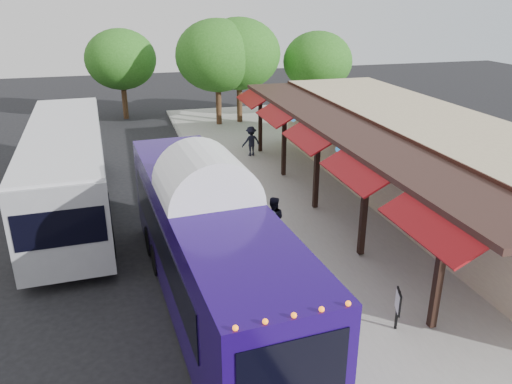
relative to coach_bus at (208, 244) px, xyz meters
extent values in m
plane|color=black|center=(1.45, 1.32, -1.95)|extent=(90.00, 90.00, 0.00)
cube|color=#9E9B93|center=(6.45, 5.32, -1.88)|extent=(10.00, 40.00, 0.15)
cube|color=gray|center=(1.50, 5.32, -1.88)|extent=(0.20, 40.00, 0.16)
cube|color=tan|center=(9.95, 5.32, -0.15)|extent=(5.00, 20.00, 3.60)
cube|color=black|center=(7.43, 5.32, 1.35)|extent=(0.06, 20.00, 0.60)
cube|color=#331E19|center=(6.35, 5.32, 1.45)|extent=(2.60, 20.00, 0.18)
cube|color=black|center=(5.23, -2.68, -0.15)|extent=(0.18, 0.18, 3.16)
cube|color=maroon|center=(4.80, -2.68, 1.20)|extent=(1.00, 3.20, 0.57)
cube|color=black|center=(5.23, 1.32, -0.15)|extent=(0.18, 0.18, 3.16)
cube|color=maroon|center=(4.80, 1.32, 1.20)|extent=(1.00, 3.20, 0.57)
cube|color=black|center=(5.23, 5.32, -0.15)|extent=(0.18, 0.18, 3.16)
cube|color=maroon|center=(4.80, 5.32, 1.20)|extent=(1.00, 3.20, 0.57)
cube|color=black|center=(5.23, 9.32, -0.15)|extent=(0.18, 0.18, 3.16)
cube|color=maroon|center=(4.80, 9.32, 1.20)|extent=(1.00, 3.20, 0.57)
cube|color=black|center=(5.23, 13.32, -0.15)|extent=(0.18, 0.18, 3.16)
cube|color=maroon|center=(4.80, 13.32, 1.20)|extent=(1.00, 3.20, 0.57)
sphere|color=#19598E|center=(5.65, -0.68, 0.93)|extent=(0.26, 0.26, 0.26)
sphere|color=#19598E|center=(5.65, 4.32, 0.93)|extent=(0.26, 0.26, 0.26)
sphere|color=#19598E|center=(5.65, 9.32, 0.93)|extent=(0.26, 0.26, 0.26)
cube|color=#1D075D|center=(0.00, 0.01, -0.05)|extent=(3.20, 11.44, 2.97)
cube|color=#1D075D|center=(0.00, 0.01, -1.67)|extent=(3.14, 11.32, 0.33)
ellipsoid|color=white|center=(0.00, 0.01, 1.42)|extent=(3.18, 11.21, 0.53)
cube|color=black|center=(0.00, -5.64, 0.45)|extent=(1.97, 0.17, 1.22)
cylinder|color=black|center=(-1.09, 3.63, -1.46)|extent=(0.35, 1.00, 0.98)
cylinder|color=black|center=(1.09, 3.63, -1.46)|extent=(0.35, 1.00, 0.98)
cube|color=gray|center=(-4.10, 8.03, -0.12)|extent=(3.27, 12.70, 2.90)
cube|color=black|center=(-5.48, 8.03, 0.13)|extent=(0.48, 10.70, 1.10)
cube|color=black|center=(-2.72, 8.03, 0.13)|extent=(0.48, 10.70, 1.10)
cube|color=silver|center=(-4.10, 8.03, 1.38)|extent=(3.20, 12.45, 0.11)
cylinder|color=black|center=(-5.36, 3.62, -1.43)|extent=(0.35, 1.06, 1.05)
cylinder|color=black|center=(-2.84, 3.62, -1.43)|extent=(0.35, 1.06, 1.05)
cylinder|color=black|center=(-5.36, 11.81, -1.43)|extent=(0.35, 1.06, 1.05)
cylinder|color=black|center=(-2.84, 11.81, -1.43)|extent=(0.35, 1.06, 1.05)
imported|color=black|center=(2.16, 1.21, -0.82)|extent=(0.78, 0.58, 1.96)
imported|color=black|center=(2.74, 3.00, -0.97)|extent=(0.97, 0.86, 1.66)
imported|color=black|center=(2.05, 3.25, -1.04)|extent=(0.95, 0.56, 1.52)
imported|color=black|center=(4.61, 12.90, -1.02)|extent=(1.11, 0.78, 1.57)
cube|color=black|center=(4.34, -2.45, -1.25)|extent=(0.08, 0.08, 1.11)
cube|color=black|center=(4.34, -2.45, -0.99)|extent=(0.21, 0.49, 0.61)
cube|color=white|center=(4.31, -2.45, -0.99)|extent=(0.16, 0.40, 0.50)
cylinder|color=#382314|center=(4.37, 20.26, -0.41)|extent=(0.36, 0.36, 3.09)
ellipsoid|color=#215C17|center=(4.37, 20.26, 2.61)|extent=(5.34, 5.34, 4.54)
cylinder|color=#382314|center=(5.85, 20.56, -0.40)|extent=(0.36, 0.36, 3.11)
ellipsoid|color=#215C17|center=(5.85, 20.56, 2.64)|extent=(5.37, 5.37, 4.57)
cylinder|color=#382314|center=(11.26, 20.42, -0.61)|extent=(0.36, 0.36, 2.69)
ellipsoid|color=#215C17|center=(11.26, 20.42, 2.03)|extent=(4.65, 4.65, 3.95)
cylinder|color=#382314|center=(-1.52, 24.17, -0.57)|extent=(0.36, 0.36, 2.76)
ellipsoid|color=#215C17|center=(-1.52, 24.17, 2.13)|extent=(4.77, 4.77, 4.05)
camera|label=1|loc=(-1.92, -11.72, 6.14)|focal=35.00mm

